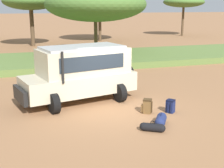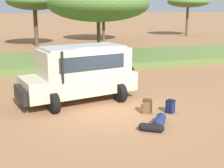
{
  "view_description": "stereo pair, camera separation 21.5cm",
  "coord_description": "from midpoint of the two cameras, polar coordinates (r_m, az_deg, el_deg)",
  "views": [
    {
      "loc": [
        -3.78,
        -11.27,
        4.14
      ],
      "look_at": [
        -0.02,
        0.54,
        1.0
      ],
      "focal_mm": 50.0,
      "sensor_mm": 36.0,
      "label": 1
    },
    {
      "loc": [
        -3.58,
        -11.34,
        4.14
      ],
      "look_at": [
        -0.02,
        0.54,
        1.0
      ],
      "focal_mm": 50.0,
      "sensor_mm": 36.0,
      "label": 2
    }
  ],
  "objects": [
    {
      "name": "backpack_beside_front_wheel",
      "position": [
        12.36,
        5.92,
        -4.07
      ],
      "size": [
        0.47,
        0.44,
        0.57
      ],
      "color": "brown",
      "rests_on": "ground_plane"
    },
    {
      "name": "grass_bank",
      "position": [
        23.12,
        -8.26,
        4.31
      ],
      "size": [
        120.0,
        7.0,
        0.44
      ],
      "color": "#5B7538",
      "rests_on": "ground_plane"
    },
    {
      "name": "safari_vehicle",
      "position": [
        13.68,
        -6.17,
        2.13
      ],
      "size": [
        5.48,
        3.41,
        2.44
      ],
      "color": "beige",
      "rests_on": "ground_plane"
    },
    {
      "name": "duffel_bag_soft_canvas",
      "position": [
        11.26,
        8.38,
        -6.53
      ],
      "size": [
        0.68,
        0.86,
        0.46
      ],
      "color": "navy",
      "rests_on": "ground_plane"
    },
    {
      "name": "duffel_bag_low_black_case",
      "position": [
        10.67,
        6.83,
        -7.88
      ],
      "size": [
        0.79,
        0.6,
        0.38
      ],
      "color": "black",
      "rests_on": "ground_plane"
    },
    {
      "name": "backpack_cluster_center",
      "position": [
        12.57,
        10.17,
        -4.01
      ],
      "size": [
        0.44,
        0.43,
        0.53
      ],
      "color": "navy",
      "rests_on": "ground_plane"
    },
    {
      "name": "acacia_tree_centre_back",
      "position": [
        25.43,
        -3.3,
        14.34
      ],
      "size": [
        7.99,
        8.47,
        5.57
      ],
      "color": "brown",
      "rests_on": "ground_plane"
    },
    {
      "name": "acacia_tree_far_right",
      "position": [
        44.89,
        12.86,
        14.39
      ],
      "size": [
        5.67,
        5.32,
        5.3
      ],
      "color": "brown",
      "rests_on": "ground_plane"
    },
    {
      "name": "acacia_tree_right_mid",
      "position": [
        37.41,
        -2.44,
        14.78
      ],
      "size": [
        6.99,
        7.66,
        5.55
      ],
      "color": "brown",
      "rests_on": "ground_plane"
    },
    {
      "name": "acacia_tree_left_mid",
      "position": [
        33.45,
        -14.86,
        14.44
      ],
      "size": [
        5.61,
        5.93,
        5.48
      ],
      "color": "brown",
      "rests_on": "ground_plane"
    },
    {
      "name": "ground_plane",
      "position": [
        12.59,
        0.36,
        -4.98
      ],
      "size": [
        320.0,
        320.0,
        0.0
      ],
      "primitive_type": "plane",
      "color": "#936642"
    }
  ]
}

